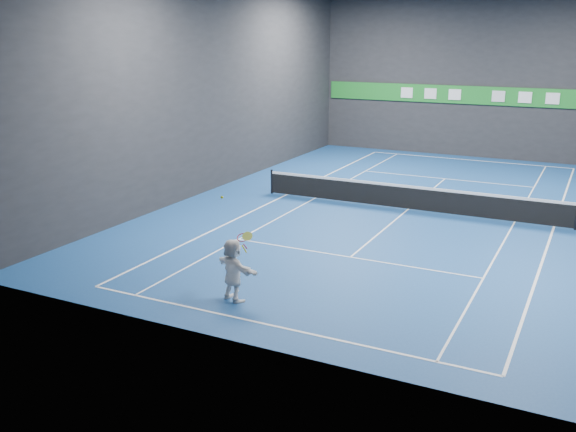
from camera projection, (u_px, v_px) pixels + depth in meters
The scene contains 18 objects.
ground at pixel (408, 210), 25.81m from camera, with size 26.00×26.00×0.00m, color navy.
wall_back at pixel (478, 77), 35.78m from camera, with size 18.00×0.10×9.00m, color #252528.
wall_front at pixel (242, 149), 13.39m from camera, with size 18.00×0.10×9.00m, color #252528.
wall_left at pixel (215, 88), 28.44m from camera, with size 0.10×26.00×9.00m, color #252528.
baseline_near at pixel (269, 325), 15.57m from camera, with size 10.98×0.08×0.01m, color white.
baseline_far at pixel (468, 160), 36.05m from camera, with size 10.98×0.08×0.01m, color white.
sideline_doubles_left at pixel (286, 195), 28.17m from camera, with size 0.08×23.78×0.01m, color white.
sideline_doubles_right at pixel (554, 227), 23.46m from camera, with size 0.08×23.78×0.01m, color white.
sideline_singles_left at pixel (315, 198), 27.58m from camera, with size 0.06×23.78×0.01m, color white.
sideline_singles_right at pixel (514, 222), 24.05m from camera, with size 0.06×23.78×0.01m, color white.
service_line_near at pixel (350, 257), 20.30m from camera, with size 8.23×0.06×0.01m, color white.
service_line_far at pixel (445, 179), 31.32m from camera, with size 8.23×0.06×0.01m, color white.
center_service_line at pixel (408, 210), 25.81m from camera, with size 0.06×12.80×0.01m, color white.
player at pixel (233, 270), 16.81m from camera, with size 1.58×0.50×1.70m, color white.
tennis_ball at pixel (222, 197), 16.39m from camera, with size 0.07×0.07×0.07m, color yellow.
tennis_net at pixel (408, 197), 25.67m from camera, with size 12.50×0.10×1.07m.
sponsor_banner at pixel (476, 95), 36.00m from camera, with size 17.64×0.11×1.00m.
tennis_racket at pixel (243, 239), 16.48m from camera, with size 0.53×0.37×0.60m.
Camera 1 is at (6.78, -24.44, 6.80)m, focal length 40.00 mm.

